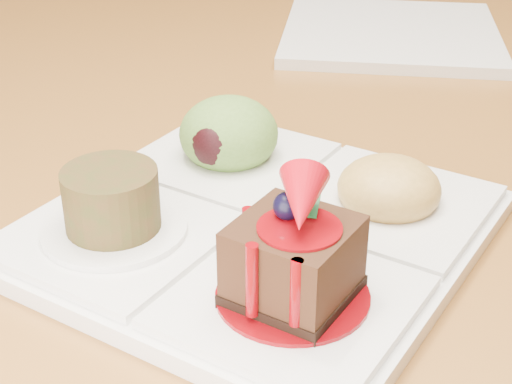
% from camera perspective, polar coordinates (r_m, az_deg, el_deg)
% --- Properties ---
extents(dining_table, '(1.00, 1.80, 0.75)m').
position_cam_1_polar(dining_table, '(1.13, 8.78, 11.18)').
color(dining_table, brown).
rests_on(dining_table, ground).
extents(sampler_plate, '(0.29, 0.29, 0.10)m').
position_cam_1_polar(sampler_plate, '(0.50, 0.03, -1.23)').
color(sampler_plate, white).
rests_on(sampler_plate, dining_table).
extents(second_plate, '(0.29, 0.29, 0.01)m').
position_cam_1_polar(second_plate, '(0.90, 9.76, 11.29)').
color(second_plate, white).
rests_on(second_plate, dining_table).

